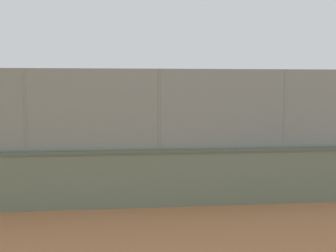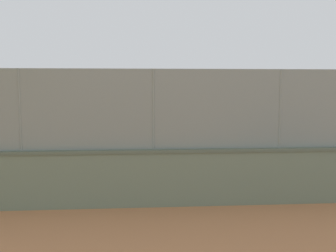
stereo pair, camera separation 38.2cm
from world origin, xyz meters
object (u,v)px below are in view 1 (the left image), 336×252
object	(u,v)px
player_baseline_waiting	(167,123)
courtside_bench	(301,171)
player_crossing_court	(100,128)
sports_ball	(182,128)
player_foreground_swinging	(190,126)

from	to	relation	value
player_baseline_waiting	courtside_bench	xyz separation A→B (m)	(-3.23, 10.92, -0.48)
player_baseline_waiting	player_crossing_court	bearing A→B (deg)	33.18
player_crossing_court	sports_ball	size ratio (longest dim) A/B	14.94
player_crossing_court	courtside_bench	bearing A→B (deg)	128.68
player_baseline_waiting	player_foreground_swinging	world-z (taller)	player_foreground_swinging
sports_ball	courtside_bench	distance (m)	9.77
player_baseline_waiting	courtside_bench	world-z (taller)	player_baseline_waiting
player_baseline_waiting	courtside_bench	bearing A→B (deg)	106.47
player_baseline_waiting	courtside_bench	distance (m)	11.40
player_baseline_waiting	sports_ball	distance (m)	1.66
sports_ball	courtside_bench	bearing A→B (deg)	105.02
player_foreground_swinging	player_crossing_court	xyz separation A→B (m)	(4.71, 0.80, -0.02)
player_foreground_swinging	courtside_bench	bearing A→B (deg)	102.89
player_crossing_court	player_baseline_waiting	bearing A→B (deg)	-146.82
player_baseline_waiting	sports_ball	size ratio (longest dim) A/B	15.05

